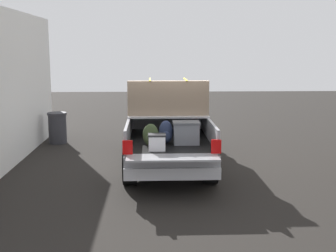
% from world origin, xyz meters
% --- Properties ---
extents(ground_plane, '(40.00, 40.00, 0.00)m').
position_xyz_m(ground_plane, '(0.00, 0.00, 0.00)').
color(ground_plane, black).
extents(pickup_truck, '(6.05, 2.06, 2.23)m').
position_xyz_m(pickup_truck, '(0.37, -0.00, 0.97)').
color(pickup_truck, gray).
rests_on(pickup_truck, ground_plane).
extents(trash_can, '(0.60, 0.60, 0.98)m').
position_xyz_m(trash_can, '(2.69, 3.38, 0.50)').
color(trash_can, '#2D2D33').
rests_on(trash_can, ground_plane).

